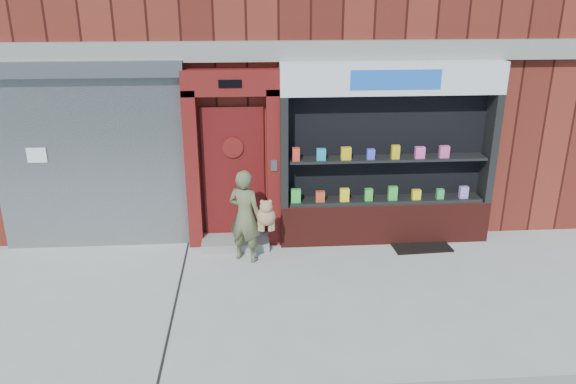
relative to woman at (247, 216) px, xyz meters
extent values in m
plane|color=#9E9E99|center=(0.54, -1.22, -0.75)|extent=(80.00, 80.00, 0.00)
cube|color=gray|center=(0.54, 0.70, 2.40)|extent=(12.00, 0.16, 0.30)
cube|color=gray|center=(-2.46, 0.72, 0.65)|extent=(3.00, 0.10, 2.80)
cube|color=slate|center=(-2.46, 0.66, 2.17)|extent=(3.10, 0.30, 0.24)
cube|color=white|center=(-3.26, 0.65, 0.85)|extent=(0.30, 0.01, 0.24)
cube|color=#5F1110|center=(-0.86, 0.64, 0.55)|extent=(0.22, 0.28, 2.60)
cube|color=#5F1110|center=(0.44, 0.64, 0.55)|extent=(0.22, 0.28, 2.60)
cube|color=#5F1110|center=(-0.21, 0.64, 1.95)|extent=(1.50, 0.28, 0.40)
cube|color=black|center=(-0.21, 0.49, 1.95)|extent=(0.35, 0.01, 0.12)
cube|color=#540F0F|center=(-0.21, 0.75, 0.45)|extent=(1.00, 0.06, 2.20)
cylinder|color=black|center=(-0.21, 0.71, 0.90)|extent=(0.28, 0.02, 0.28)
cylinder|color=#5F1110|center=(-0.21, 0.70, 0.90)|extent=(0.34, 0.02, 0.34)
cube|color=gray|center=(-0.21, 0.48, -0.67)|extent=(1.10, 0.55, 0.15)
cube|color=slate|center=(0.44, 0.49, 0.65)|extent=(0.10, 0.02, 0.18)
cube|color=#511813|center=(2.29, 0.58, -0.40)|extent=(3.50, 0.40, 0.70)
cube|color=black|center=(0.60, 0.58, 0.85)|extent=(0.12, 0.40, 1.80)
cube|color=black|center=(3.98, 0.58, 0.85)|extent=(0.12, 0.40, 1.80)
cube|color=black|center=(2.29, 0.76, 0.85)|extent=(3.30, 0.03, 1.80)
cube|color=black|center=(2.29, 0.58, -0.02)|extent=(3.20, 0.36, 0.06)
cube|color=black|center=(2.29, 0.58, 0.70)|extent=(3.20, 0.36, 0.04)
cube|color=white|center=(2.29, 0.58, 2.00)|extent=(3.50, 0.40, 0.50)
cube|color=blue|center=(2.29, 0.37, 2.00)|extent=(1.40, 0.01, 0.30)
cube|color=green|center=(0.79, 0.50, 0.12)|extent=(0.16, 0.09, 0.23)
cube|color=#C93F23|center=(1.19, 0.50, 0.10)|extent=(0.15, 0.09, 0.18)
cube|color=yellow|center=(1.59, 0.50, 0.12)|extent=(0.15, 0.09, 0.21)
cube|color=green|center=(1.99, 0.50, 0.11)|extent=(0.13, 0.09, 0.20)
cube|color=green|center=(2.39, 0.50, 0.13)|extent=(0.15, 0.09, 0.23)
cube|color=yellow|center=(2.79, 0.50, 0.09)|extent=(0.14, 0.09, 0.16)
cube|color=green|center=(3.19, 0.50, 0.09)|extent=(0.12, 0.09, 0.17)
cube|color=#A177D7|center=(3.59, 0.50, 0.11)|extent=(0.14, 0.09, 0.20)
cube|color=red|center=(0.79, 0.50, 0.83)|extent=(0.11, 0.09, 0.21)
cube|color=teal|center=(1.19, 0.50, 0.81)|extent=(0.15, 0.09, 0.19)
cube|color=gold|center=(1.59, 0.50, 0.82)|extent=(0.16, 0.09, 0.20)
cube|color=#4349E5|center=(1.99, 0.50, 0.80)|extent=(0.12, 0.09, 0.17)
cube|color=yellow|center=(2.39, 0.50, 0.83)|extent=(0.13, 0.09, 0.22)
cube|color=#F551B2|center=(2.79, 0.50, 0.81)|extent=(0.15, 0.09, 0.18)
cube|color=#E34B94|center=(3.19, 0.50, 0.82)|extent=(0.15, 0.09, 0.19)
imported|color=#5A603F|center=(-0.04, 0.02, -0.01)|extent=(0.65, 0.57, 1.49)
sphere|color=#9C754E|center=(0.29, -0.11, 0.03)|extent=(0.29, 0.29, 0.29)
sphere|color=#9C754E|center=(0.29, -0.16, 0.20)|extent=(0.19, 0.19, 0.19)
sphere|color=#9C754E|center=(0.23, -0.16, 0.28)|extent=(0.07, 0.07, 0.07)
sphere|color=#9C754E|center=(0.35, -0.16, 0.28)|extent=(0.07, 0.07, 0.07)
cylinder|color=#9C754E|center=(0.19, -0.11, -0.12)|extent=(0.07, 0.07, 0.18)
cylinder|color=#9C754E|center=(0.38, -0.11, -0.12)|extent=(0.07, 0.07, 0.18)
cylinder|color=#9C754E|center=(0.23, -0.13, -0.12)|extent=(0.07, 0.07, 0.18)
cylinder|color=#9C754E|center=(0.35, -0.13, -0.12)|extent=(0.07, 0.07, 0.18)
cube|color=black|center=(2.86, 0.32, -0.74)|extent=(0.98, 0.72, 0.02)
camera|label=1|loc=(0.05, -8.01, 3.34)|focal=35.00mm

